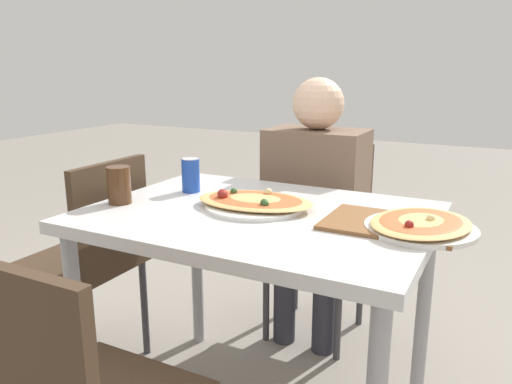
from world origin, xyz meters
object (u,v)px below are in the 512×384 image
at_px(chair_far_seated, 322,225).
at_px(drink_glass, 119,185).
at_px(pizza_second, 421,225).
at_px(dining_table, 259,237).
at_px(chair_side_left, 92,253).
at_px(pizza_main, 255,202).
at_px(person_seated, 315,189).
at_px(soda_can, 191,175).

distance_m(chair_far_seated, drink_glass, 1.01).
height_order(chair_far_seated, drink_glass, drink_glass).
bearing_deg(drink_glass, pizza_second, 9.86).
height_order(dining_table, chair_far_seated, chair_far_seated).
bearing_deg(chair_side_left, pizza_main, -85.79).
distance_m(chair_far_seated, pizza_main, 0.75).
xyz_separation_m(person_seated, pizza_main, (0.01, -0.58, 0.09)).
bearing_deg(dining_table, soda_can, 161.50).
bearing_deg(pizza_second, chair_side_left, -177.34).
bearing_deg(dining_table, chair_far_seated, 93.32).
height_order(chair_side_left, soda_can, soda_can).
bearing_deg(chair_far_seated, dining_table, 93.32).
bearing_deg(person_seated, dining_table, 93.92).
bearing_deg(soda_can, chair_far_seated, 64.08).
bearing_deg(soda_can, pizza_main, -14.99).
xyz_separation_m(chair_far_seated, drink_glass, (-0.42, -0.86, 0.33)).
height_order(person_seated, pizza_main, person_seated).
relative_size(person_seated, soda_can, 9.47).
bearing_deg(chair_side_left, drink_glass, -112.20).
xyz_separation_m(chair_side_left, drink_glass, (0.27, -0.11, 0.33)).
distance_m(dining_table, person_seated, 0.62).
bearing_deg(pizza_main, dining_table, -44.77).
xyz_separation_m(dining_table, chair_far_seated, (-0.04, 0.73, -0.18)).
distance_m(person_seated, pizza_main, 0.59).
bearing_deg(pizza_second, person_seated, 132.88).
height_order(chair_side_left, drink_glass, drink_glass).
relative_size(person_seated, drink_glass, 9.37).
height_order(chair_far_seated, pizza_second, chair_far_seated).
relative_size(chair_far_seated, pizza_second, 2.31).
distance_m(pizza_main, drink_glass, 0.46).
height_order(drink_glass, pizza_second, drink_glass).
height_order(chair_far_seated, soda_can, soda_can).
bearing_deg(chair_side_left, pizza_second, -87.34).
height_order(dining_table, pizza_main, pizza_main).
relative_size(dining_table, person_seated, 0.91).
bearing_deg(dining_table, chair_side_left, -178.41).
bearing_deg(drink_glass, dining_table, 15.66).
xyz_separation_m(pizza_main, pizza_second, (0.53, 0.01, -0.00)).
xyz_separation_m(chair_far_seated, pizza_main, (0.01, -0.70, 0.28)).
distance_m(chair_side_left, pizza_second, 1.26).
distance_m(chair_far_seated, person_seated, 0.23).
xyz_separation_m(chair_side_left, pizza_main, (0.70, 0.05, 0.28)).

